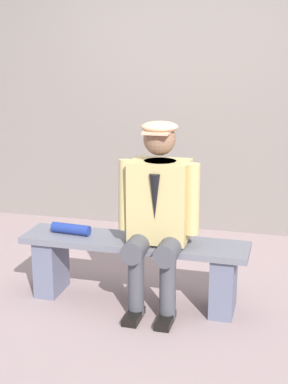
# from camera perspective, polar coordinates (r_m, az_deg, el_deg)

# --- Properties ---
(ground_plane) EXTENTS (30.00, 30.00, 0.00)m
(ground_plane) POSITION_cam_1_polar(r_m,az_deg,el_deg) (4.07, -1.03, -11.13)
(ground_plane) COLOR gray
(bench) EXTENTS (1.60, 0.36, 0.47)m
(bench) POSITION_cam_1_polar(r_m,az_deg,el_deg) (3.95, -1.05, -7.20)
(bench) COLOR slate
(bench) RESTS_ON ground
(seated_man) EXTENTS (0.56, 0.53, 1.31)m
(seated_man) POSITION_cam_1_polar(r_m,az_deg,el_deg) (3.72, 1.45, -1.79)
(seated_man) COLOR tan
(seated_man) RESTS_ON ground
(rolled_magazine) EXTENTS (0.30, 0.10, 0.08)m
(rolled_magazine) POSITION_cam_1_polar(r_m,az_deg,el_deg) (4.03, -7.55, -3.80)
(rolled_magazine) COLOR navy
(rolled_magazine) RESTS_ON bench
(stadium_wall) EXTENTS (12.00, 0.24, 2.55)m
(stadium_wall) POSITION_cam_1_polar(r_m,az_deg,el_deg) (5.49, 4.37, 9.47)
(stadium_wall) COLOR gray
(stadium_wall) RESTS_ON ground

